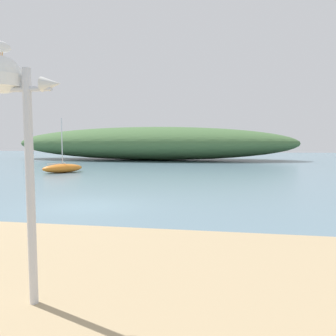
% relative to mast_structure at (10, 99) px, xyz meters
% --- Properties ---
extents(ground_plane, '(120.00, 120.00, 0.00)m').
position_rel_mast_structure_xyz_m(ground_plane, '(-2.30, 7.80, -3.13)').
color(ground_plane, slate).
extents(distant_hill, '(36.84, 10.91, 4.26)m').
position_rel_mast_structure_xyz_m(distant_hill, '(-6.52, 38.39, -1.00)').
color(distant_hill, '#476B3D').
rests_on(distant_hill, ground).
extents(mast_structure, '(1.15, 0.56, 3.52)m').
position_rel_mast_structure_xyz_m(mast_structure, '(0.00, 0.00, 0.00)').
color(mast_structure, silver).
rests_on(mast_structure, beach_sand).
extents(seagull_on_radar, '(0.23, 0.35, 0.25)m').
position_rel_mast_structure_xyz_m(seagull_on_radar, '(-0.12, -0.02, 0.73)').
color(seagull_on_radar, orange).
rests_on(seagull_on_radar, mast_structure).
extents(sailboat_mid_channel, '(2.98, 3.15, 4.25)m').
position_rel_mast_structure_xyz_m(sailboat_mid_channel, '(-9.66, 20.13, -2.77)').
color(sailboat_mid_channel, orange).
rests_on(sailboat_mid_channel, ground).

